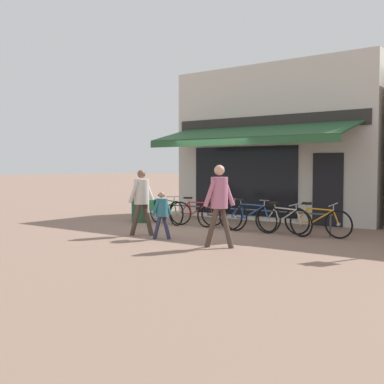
# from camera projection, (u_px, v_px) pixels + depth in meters

# --- Properties ---
(ground_plane) EXTENTS (160.00, 160.00, 0.00)m
(ground_plane) POSITION_uv_depth(u_px,v_px,m) (198.00, 227.00, 13.58)
(ground_plane) COLOR #846656
(shop_front) EXTENTS (6.84, 4.87, 4.92)m
(shop_front) POSITION_uv_depth(u_px,v_px,m) (286.00, 144.00, 16.11)
(shop_front) COLOR beige
(shop_front) RESTS_ON ground_plane
(bike_rack_rail) EXTENTS (5.29, 0.04, 0.57)m
(bike_rack_rail) POSITION_uv_depth(u_px,v_px,m) (238.00, 211.00, 13.14)
(bike_rack_rail) COLOR #47494F
(bike_rack_rail) RESTS_ON ground_plane
(bicycle_green) EXTENTS (1.75, 0.66, 0.86)m
(bicycle_green) POSITION_uv_depth(u_px,v_px,m) (166.00, 211.00, 14.31)
(bicycle_green) COLOR black
(bicycle_green) RESTS_ON ground_plane
(bicycle_red) EXTENTS (1.63, 0.62, 0.83)m
(bicycle_red) POSITION_uv_depth(u_px,v_px,m) (196.00, 213.00, 13.91)
(bicycle_red) COLOR black
(bicycle_red) RESTS_ON ground_plane
(bicycle_black) EXTENTS (1.78, 0.52, 0.90)m
(bicycle_black) POSITION_uv_depth(u_px,v_px,m) (221.00, 215.00, 13.19)
(bicycle_black) COLOR black
(bicycle_black) RESTS_ON ground_plane
(bicycle_blue) EXTENTS (1.83, 0.52, 0.87)m
(bicycle_blue) POSITION_uv_depth(u_px,v_px,m) (249.00, 217.00, 12.63)
(bicycle_blue) COLOR black
(bicycle_blue) RESTS_ON ground_plane
(bicycle_silver) EXTENTS (1.74, 0.66, 0.84)m
(bicycle_silver) POSITION_uv_depth(u_px,v_px,m) (283.00, 220.00, 12.06)
(bicycle_silver) COLOR black
(bicycle_silver) RESTS_ON ground_plane
(bicycle_orange) EXTENTS (1.77, 0.52, 0.85)m
(bicycle_orange) POSITION_uv_depth(u_px,v_px,m) (317.00, 222.00, 11.69)
(bicycle_orange) COLOR black
(bicycle_orange) RESTS_ON ground_plane
(pedestrian_adult) EXTENTS (0.54, 0.67, 1.65)m
(pedestrian_adult) POSITION_uv_depth(u_px,v_px,m) (142.00, 196.00, 11.94)
(pedestrian_adult) COLOR #47382D
(pedestrian_adult) RESTS_ON ground_plane
(pedestrian_child) EXTENTS (0.49, 0.48, 1.13)m
(pedestrian_child) POSITION_uv_depth(u_px,v_px,m) (161.00, 210.00, 11.34)
(pedestrian_child) COLOR #282D47
(pedestrian_child) RESTS_ON ground_plane
(pedestrian_second_adult) EXTENTS (0.60, 0.58, 1.76)m
(pedestrian_second_adult) POSITION_uv_depth(u_px,v_px,m) (219.00, 197.00, 10.11)
(pedestrian_second_adult) COLOR #47382D
(pedestrian_second_adult) RESTS_ON ground_plane
(litter_bin) EXTENTS (0.51, 0.51, 0.99)m
(litter_bin) POSITION_uv_depth(u_px,v_px,m) (140.00, 206.00, 14.79)
(litter_bin) COLOR #23472D
(litter_bin) RESTS_ON ground_plane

